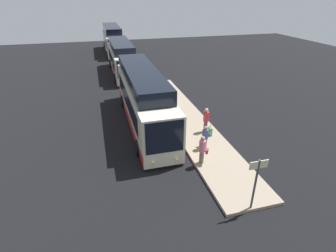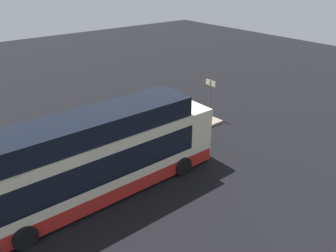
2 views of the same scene
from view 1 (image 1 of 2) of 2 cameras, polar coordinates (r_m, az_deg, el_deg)
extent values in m
plane|color=black|center=(19.99, -4.51, 0.28)|extent=(80.00, 80.00, 0.00)
cube|color=gray|center=(20.68, 3.94, 1.53)|extent=(20.00, 3.00, 0.17)
cube|color=beige|center=(19.59, -5.28, 4.97)|extent=(12.19, 2.41, 2.97)
cube|color=#B2231E|center=(20.04, -5.14, 1.98)|extent=(12.13, 2.43, 0.70)
cube|color=black|center=(19.73, -5.49, 6.25)|extent=(10.00, 2.44, 1.31)
cube|color=black|center=(14.00, -0.72, -2.51)|extent=(0.06, 2.12, 1.90)
sphere|color=#F9E58C|center=(14.92, 1.81, -7.11)|extent=(0.24, 0.24, 0.24)
sphere|color=#F9E58C|center=(14.65, -3.20, -7.88)|extent=(0.24, 0.24, 0.24)
cylinder|color=black|center=(16.73, 1.60, -3.50)|extent=(0.97, 0.30, 0.97)
cylinder|color=black|center=(16.29, -6.58, -4.63)|extent=(0.97, 0.30, 0.97)
cylinder|color=black|center=(23.67, -3.97, 6.00)|extent=(0.97, 0.30, 0.97)
cylinder|color=black|center=(23.36, -9.80, 5.36)|extent=(0.97, 0.30, 0.97)
cube|color=black|center=(19.39, -5.80, 10.87)|extent=(10.36, 2.22, 0.96)
cube|color=silver|center=(33.03, -9.94, 13.73)|extent=(10.60, 2.46, 2.71)
cube|color=#B2231E|center=(33.27, -9.80, 12.05)|extent=(10.55, 2.48, 0.70)
cube|color=black|center=(33.21, -10.04, 14.37)|extent=(8.69, 2.49, 1.19)
cube|color=black|center=(27.80, -8.74, 12.12)|extent=(0.06, 2.16, 1.73)
sphere|color=#F9E58C|center=(28.22, -7.17, 9.71)|extent=(0.24, 0.24, 0.24)
sphere|color=#F9E58C|center=(28.07, -9.93, 9.42)|extent=(0.24, 0.24, 0.24)
cylinder|color=black|center=(29.97, -6.62, 10.58)|extent=(1.08, 0.30, 1.08)
cylinder|color=black|center=(29.71, -11.37, 10.09)|extent=(1.08, 0.30, 1.08)
cylinder|color=black|center=(36.57, -8.44, 13.51)|extent=(1.08, 0.30, 1.08)
cylinder|color=black|center=(36.36, -12.38, 13.11)|extent=(1.08, 0.30, 1.08)
cube|color=black|center=(33.08, -10.28, 16.92)|extent=(9.01, 2.26, 0.89)
cube|color=silver|center=(45.87, -11.89, 17.41)|extent=(11.79, 2.52, 2.91)
cube|color=gold|center=(46.06, -11.75, 16.06)|extent=(11.73, 2.54, 0.70)
cube|color=black|center=(46.10, -11.96, 17.89)|extent=(9.67, 2.55, 1.28)
cube|color=black|center=(39.98, -11.22, 16.70)|extent=(0.06, 2.22, 1.86)
sphere|color=#F9E58C|center=(40.29, -10.02, 14.80)|extent=(0.24, 0.24, 0.24)
sphere|color=#F9E58C|center=(40.19, -12.04, 14.59)|extent=(0.24, 0.24, 0.24)
cylinder|color=black|center=(42.25, -9.52, 15.26)|extent=(1.05, 0.30, 1.05)
cylinder|color=black|center=(42.06, -13.04, 14.89)|extent=(1.05, 0.30, 1.05)
cylinder|color=black|center=(49.74, -10.62, 16.95)|extent=(1.05, 0.30, 1.05)
cylinder|color=black|center=(49.59, -13.63, 16.63)|extent=(1.05, 0.30, 1.05)
cube|color=black|center=(46.06, -12.19, 19.93)|extent=(10.02, 2.32, 1.06)
cylinder|color=#4C476B|center=(18.61, 8.14, -0.08)|extent=(0.35, 0.35, 0.81)
cylinder|color=#BF3333|center=(18.28, 8.29, 2.04)|extent=(0.50, 0.50, 0.71)
sphere|color=tan|center=(18.08, 8.40, 3.43)|extent=(0.27, 0.27, 0.27)
cylinder|color=#6B604C|center=(16.67, 7.98, -3.74)|extent=(0.32, 0.32, 0.71)
cylinder|color=#334C8C|center=(16.33, 8.13, -1.73)|extent=(0.46, 0.46, 0.62)
sphere|color=#9E7051|center=(16.13, 8.23, -0.41)|extent=(0.23, 0.23, 0.23)
cube|color=maroon|center=(16.71, 7.95, -2.04)|extent=(0.21, 0.31, 0.24)
cylinder|color=#6B604C|center=(15.26, 7.31, -6.69)|extent=(0.36, 0.36, 0.80)
cylinder|color=#CC6B8C|center=(14.86, 7.48, -4.30)|extent=(0.51, 0.51, 0.69)
sphere|color=#9E7051|center=(14.62, 7.59, -2.70)|extent=(0.26, 0.26, 0.26)
cube|color=maroon|center=(14.98, 8.49, -5.43)|extent=(0.31, 0.27, 0.24)
cube|color=#598C59|center=(18.25, 9.12, -1.15)|extent=(0.42, 0.18, 0.58)
cylinder|color=black|center=(18.06, 9.21, 0.00)|extent=(0.02, 0.02, 0.24)
cylinder|color=#4C4C51|center=(12.34, 18.40, -12.10)|extent=(0.10, 0.10, 2.64)
cube|color=beige|center=(11.71, 19.17, -7.97)|extent=(0.04, 0.87, 0.38)
camera|label=2|loc=(24.82, -39.90, 23.19)|focal=35.00mm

